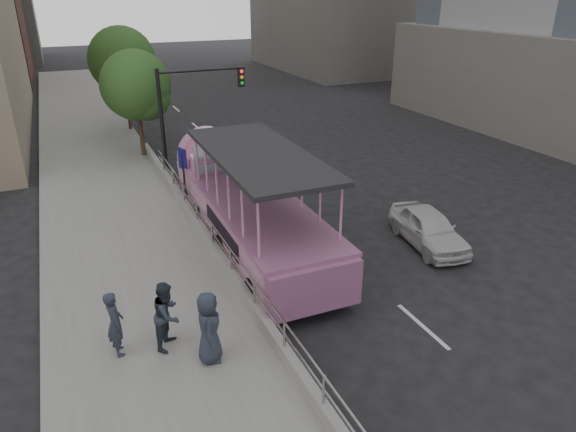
# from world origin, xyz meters

# --- Properties ---
(ground) EXTENTS (160.00, 160.00, 0.00)m
(ground) POSITION_xyz_m (0.00, 0.00, 0.00)
(ground) COLOR black
(sidewalk) EXTENTS (5.50, 80.00, 0.30)m
(sidewalk) POSITION_xyz_m (-5.75, 10.00, 0.15)
(sidewalk) COLOR gray
(sidewalk) RESTS_ON ground
(kerb_wall) EXTENTS (0.24, 30.00, 0.36)m
(kerb_wall) POSITION_xyz_m (-3.12, 2.00, 0.48)
(kerb_wall) COLOR #989893
(kerb_wall) RESTS_ON sidewalk
(guardrail) EXTENTS (0.07, 22.00, 0.71)m
(guardrail) POSITION_xyz_m (-3.12, 2.00, 1.14)
(guardrail) COLOR #A2A2A6
(guardrail) RESTS_ON kerb_wall
(duck_boat) EXTENTS (2.97, 11.30, 3.74)m
(duck_boat) POSITION_xyz_m (-1.59, 4.97, 1.39)
(duck_boat) COLOR black
(duck_boat) RESTS_ON ground
(car) EXTENTS (2.11, 4.02, 1.31)m
(car) POSITION_xyz_m (4.18, 1.91, 0.65)
(car) COLOR silver
(car) RESTS_ON ground
(pedestrian_near) EXTENTS (0.46, 0.65, 1.70)m
(pedestrian_near) POSITION_xyz_m (-6.71, -0.16, 1.15)
(pedestrian_near) COLOR #2A323E
(pedestrian_near) RESTS_ON sidewalk
(pedestrian_mid) EXTENTS (1.04, 1.09, 1.77)m
(pedestrian_mid) POSITION_xyz_m (-5.50, -0.36, 1.19)
(pedestrian_mid) COLOR #2A323E
(pedestrian_mid) RESTS_ON sidewalk
(pedestrian_far) EXTENTS (0.78, 1.00, 1.82)m
(pedestrian_far) POSITION_xyz_m (-4.74, -1.30, 1.21)
(pedestrian_far) COLOR #2A323E
(pedestrian_far) RESTS_ON sidewalk
(parking_sign) EXTENTS (0.21, 0.58, 2.70)m
(parking_sign) POSITION_xyz_m (-2.98, 8.36, 1.70)
(parking_sign) COLOR black
(parking_sign) RESTS_ON ground
(traffic_signal) EXTENTS (4.20, 0.32, 5.20)m
(traffic_signal) POSITION_xyz_m (-1.70, 12.50, 3.50)
(traffic_signal) COLOR black
(traffic_signal) RESTS_ON ground
(street_tree_near) EXTENTS (3.52, 3.52, 5.72)m
(street_tree_near) POSITION_xyz_m (-3.30, 15.93, 3.82)
(street_tree_near) COLOR #3E2B1C
(street_tree_near) RESTS_ON ground
(street_tree_far) EXTENTS (3.97, 3.97, 6.45)m
(street_tree_far) POSITION_xyz_m (-3.10, 21.93, 4.31)
(street_tree_far) COLOR #3E2B1C
(street_tree_far) RESTS_ON ground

